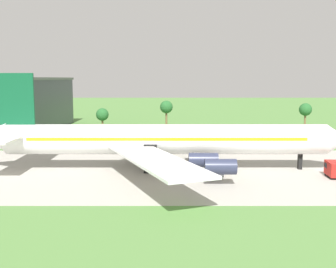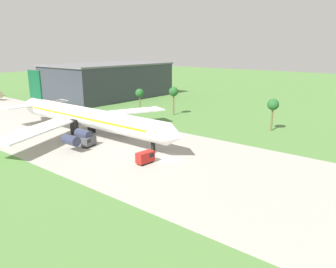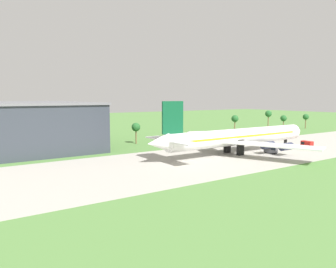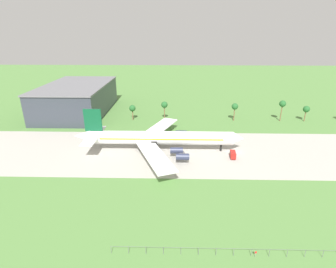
# 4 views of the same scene
# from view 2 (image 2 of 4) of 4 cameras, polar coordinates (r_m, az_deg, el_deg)

# --- Properties ---
(ground_plane) EXTENTS (600.00, 600.00, 0.00)m
(ground_plane) POSITION_cam_2_polar(r_m,az_deg,el_deg) (77.76, 0.01, -4.40)
(ground_plane) COLOR #517F3D
(taxiway_strip) EXTENTS (320.00, 44.00, 0.02)m
(taxiway_strip) POSITION_cam_2_polar(r_m,az_deg,el_deg) (77.75, 0.01, -4.39)
(taxiway_strip) COLOR #A8A399
(taxiway_strip) RESTS_ON ground_plane
(jet_airliner) EXTENTS (71.62, 59.35, 18.11)m
(jet_airliner) POSITION_cam_2_polar(r_m,az_deg,el_deg) (99.86, -14.11, 2.90)
(jet_airliner) COLOR white
(jet_airliner) RESTS_ON ground_plane
(baggage_tug) EXTENTS (3.13, 4.68, 2.67)m
(baggage_tug) POSITION_cam_2_polar(r_m,az_deg,el_deg) (89.56, -13.70, -1.25)
(baggage_tug) COLOR black
(baggage_tug) RESTS_ON ground_plane
(fuel_truck) EXTENTS (2.31, 4.42, 2.79)m
(fuel_truck) POSITION_cam_2_polar(r_m,az_deg,el_deg) (74.70, -3.92, -4.05)
(fuel_truck) COLOR black
(fuel_truck) RESTS_ON ground_plane
(terminal_building) EXTENTS (36.72, 61.20, 17.45)m
(terminal_building) POSITION_cam_2_polar(r_m,az_deg,el_deg) (175.21, -10.22, 9.16)
(terminal_building) COLOR #333842
(terminal_building) RESTS_ON ground_plane
(palm_tree_row) EXTENTS (122.93, 3.60, 11.94)m
(palm_tree_row) POSITION_cam_2_polar(r_m,az_deg,el_deg) (105.68, 20.38, 4.32)
(palm_tree_row) COLOR brown
(palm_tree_row) RESTS_ON ground_plane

